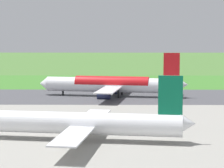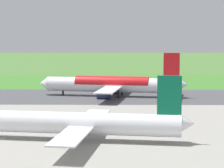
% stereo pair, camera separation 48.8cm
% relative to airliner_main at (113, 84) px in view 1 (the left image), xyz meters
% --- Properties ---
extents(ground_plane, '(800.00, 800.00, 0.00)m').
position_rel_airliner_main_xyz_m(ground_plane, '(0.45, -0.06, -4.35)').
color(ground_plane, '#477233').
extents(runway_asphalt, '(600.00, 40.72, 0.06)m').
position_rel_airliner_main_xyz_m(runway_asphalt, '(0.45, -0.06, -4.32)').
color(runway_asphalt, '#47474C').
rests_on(runway_asphalt, ground).
extents(apron_concrete, '(440.00, 110.00, 0.05)m').
position_rel_airliner_main_xyz_m(apron_concrete, '(0.45, 74.74, -4.33)').
color(apron_concrete, gray).
rests_on(apron_concrete, ground).
extents(grass_verge_foreground, '(600.00, 80.00, 0.04)m').
position_rel_airliner_main_xyz_m(grass_verge_foreground, '(0.45, -45.31, -4.33)').
color(grass_verge_foreground, '#3C782B').
rests_on(grass_verge_foreground, ground).
extents(airliner_main, '(53.97, 44.38, 15.88)m').
position_rel_airliner_main_xyz_m(airliner_main, '(0.00, 0.00, 0.00)').
color(airliner_main, white).
rests_on(airliner_main, ground).
extents(airliner_parked_mid, '(47.80, 39.25, 13.97)m').
position_rel_airliner_main_xyz_m(airliner_parked_mid, '(6.08, 69.82, -0.54)').
color(airliner_parked_mid, white).
rests_on(airliner_parked_mid, ground).
extents(no_stopping_sign, '(0.60, 0.10, 2.92)m').
position_rel_airliner_main_xyz_m(no_stopping_sign, '(-10.78, -45.29, -2.63)').
color(no_stopping_sign, slate).
rests_on(no_stopping_sign, ground).
extents(traffic_cone_orange, '(0.40, 0.40, 0.55)m').
position_rel_airliner_main_xyz_m(traffic_cone_orange, '(-3.26, -42.61, -4.08)').
color(traffic_cone_orange, orange).
rests_on(traffic_cone_orange, ground).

